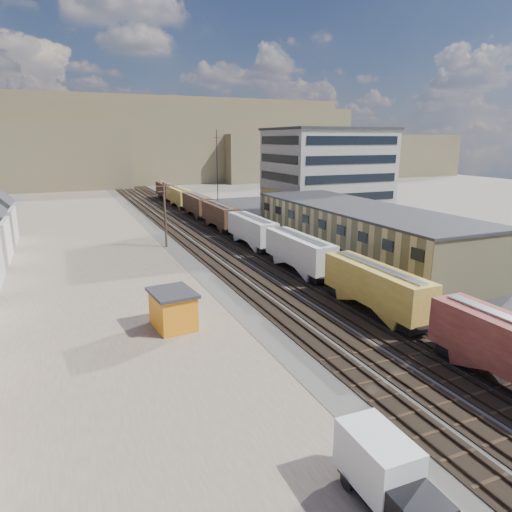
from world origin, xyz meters
name	(u,v)px	position (x,y,z in m)	size (l,w,h in m)	color
ground	(386,348)	(0.00, 0.00, 0.00)	(300.00, 300.00, 0.00)	#6B6356
ballast_bed	(204,233)	(0.00, 50.00, 0.03)	(18.00, 200.00, 0.06)	#4C4742
dirt_yard	(89,257)	(-20.00, 40.00, 0.01)	(24.00, 180.00, 0.03)	#70604D
asphalt_lot	(357,239)	(22.00, 35.00, 0.02)	(26.00, 120.00, 0.04)	#232326
rail_tracks	(201,233)	(-0.55, 50.00, 0.11)	(11.40, 200.00, 0.24)	black
freight_train	(235,221)	(3.80, 44.63, 2.79)	(3.00, 119.74, 4.46)	black
warehouse	(359,232)	(14.98, 25.00, 3.65)	(12.40, 40.40, 7.25)	tan
office_tower	(326,174)	(27.95, 54.95, 9.26)	(22.60, 18.60, 18.45)	#9E998E
utility_pole_north	(165,213)	(-8.50, 42.00, 5.30)	(2.20, 0.32, 10.00)	#382619
radio_mast	(217,176)	(6.00, 60.00, 9.12)	(1.20, 0.16, 18.00)	black
hills_north	(118,145)	(0.17, 167.92, 14.10)	(265.00, 80.00, 32.00)	brown
box_truck	(387,476)	(-10.60, -13.11, 1.62)	(2.39, 6.02, 3.19)	silver
maintenance_shed	(173,309)	(-14.70, 10.88, 1.73)	(4.02, 4.95, 3.38)	orange
sign_post	(376,489)	(-11.25, -13.19, 1.18)	(0.66, 0.13, 1.72)	#382619
parked_car_silver	(497,265)	(26.97, 12.24, 0.77)	(2.16, 5.33, 1.55)	#A7AAAF
parked_car_blue	(348,232)	(22.28, 38.26, 0.71)	(2.35, 5.09, 1.41)	navy
parked_car_far	(339,212)	(32.41, 56.38, 0.83)	(1.96, 4.88, 1.66)	white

